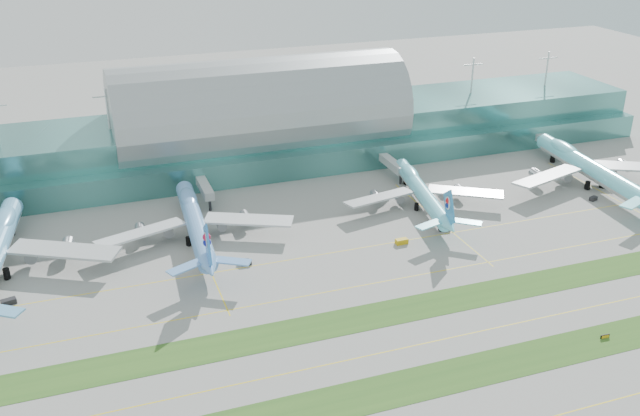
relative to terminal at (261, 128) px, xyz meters
name	(u,v)px	position (x,y,z in m)	size (l,w,h in m)	color
ground	(389,317)	(-0.01, -128.79, -14.23)	(700.00, 700.00, 0.00)	gray
terminal	(261,128)	(0.00, 0.00, 0.00)	(340.00, 69.10, 36.00)	#3D7A75
grass_strip_near	(438,379)	(-0.01, -156.79, -14.19)	(420.00, 12.00, 0.08)	#2D591E
grass_strip_far	(386,313)	(-0.01, -126.79, -14.19)	(420.00, 12.00, 0.08)	#2D591E
taxiline_b	(412,346)	(-0.01, -142.79, -14.22)	(420.00, 0.35, 0.01)	yellow
taxiline_c	(363,285)	(-0.01, -110.79, -14.22)	(420.00, 0.35, 0.01)	yellow
taxiline_d	(336,252)	(-0.01, -88.79, -14.22)	(420.00, 0.35, 0.01)	yellow
airliner_b	(195,221)	(-39.99, -64.25, -8.01)	(64.42, 73.22, 20.15)	#679FE2
airliner_c	(421,191)	(41.99, -64.91, -8.51)	(58.33, 66.97, 18.52)	#6FE1F6
airliner_d	(590,167)	(112.74, -68.28, -7.27)	(71.99, 82.01, 22.56)	#71EAFA
gse_b	(9,302)	(-96.47, -87.31, -13.45)	(4.00, 2.06, 1.56)	black
gse_c	(246,263)	(-28.84, -87.28, -13.56)	(3.23, 1.64, 1.34)	black
gse_d	(244,262)	(-29.39, -86.38, -13.50)	(3.07, 1.59, 1.45)	black
gse_e	(402,241)	(22.18, -90.42, -13.38)	(4.00, 2.04, 1.69)	#CA9F0B
gse_f	(444,228)	(40.05, -86.38, -13.47)	(3.82, 1.88, 1.51)	black
gse_g	(593,199)	(104.28, -82.26, -13.51)	(3.03, 1.76, 1.44)	black
gse_h	(634,187)	(126.59, -78.18, -13.54)	(3.19, 1.90, 1.37)	black
taxiway_sign_east	(605,336)	(48.16, -156.26, -13.68)	(2.61, 0.44, 1.10)	black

